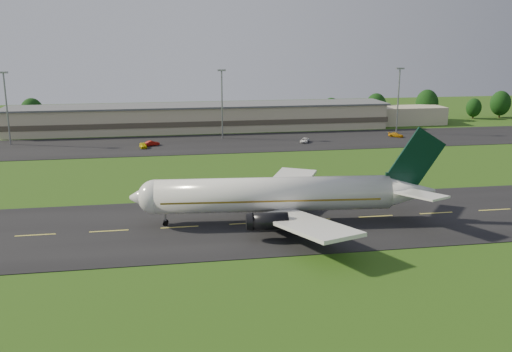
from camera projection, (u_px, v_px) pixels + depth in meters
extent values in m
plane|color=#294C13|center=(247.00, 224.00, 92.88)|extent=(360.00, 360.00, 0.00)
cube|color=black|center=(247.00, 224.00, 92.87)|extent=(220.00, 30.00, 0.10)
cube|color=black|center=(208.00, 144.00, 161.77)|extent=(260.00, 30.00, 0.10)
cylinder|color=white|center=(273.00, 194.00, 92.44)|extent=(38.35, 8.97, 5.60)
sphere|color=white|center=(155.00, 197.00, 90.94)|extent=(5.60, 5.60, 5.60)
cone|color=white|center=(142.00, 197.00, 90.79)|extent=(4.46, 5.71, 5.38)
cone|color=white|center=(408.00, 191.00, 94.21)|extent=(9.45, 6.27, 5.49)
cube|color=olive|center=(270.00, 197.00, 92.48)|extent=(35.36, 8.74, 0.28)
cube|color=black|center=(151.00, 194.00, 90.76)|extent=(2.26, 3.17, 0.65)
cube|color=white|center=(306.00, 224.00, 82.43)|extent=(12.76, 20.22, 2.20)
cube|color=white|center=(286.00, 186.00, 103.72)|extent=(15.35, 19.98, 2.20)
cube|color=white|center=(420.00, 194.00, 89.15)|extent=(6.99, 9.39, 0.91)
cube|color=white|center=(399.00, 179.00, 98.83)|extent=(8.00, 9.31, 0.91)
cube|color=black|center=(400.00, 181.00, 93.66)|extent=(5.03, 0.99, 3.00)
cube|color=black|center=(417.00, 159.00, 92.97)|extent=(9.44, 1.29, 10.55)
cylinder|color=black|center=(269.00, 221.00, 85.03)|extent=(5.82, 3.19, 2.70)
cylinder|color=black|center=(260.00, 193.00, 100.52)|extent=(5.82, 3.19, 2.70)
cube|color=#BAAA8E|center=(201.00, 118.00, 183.78)|extent=(120.00, 15.00, 8.00)
cube|color=#4C4438|center=(201.00, 121.00, 183.98)|extent=(121.00, 15.40, 1.60)
cube|color=#595B60|center=(201.00, 105.00, 182.79)|extent=(122.00, 16.00, 0.50)
cube|color=#BAAA8E|center=(403.00, 115.00, 197.46)|extent=(28.00, 11.00, 6.00)
cylinder|color=gray|center=(7.00, 109.00, 157.98)|extent=(0.44, 0.44, 20.00)
cube|color=gray|center=(3.00, 72.00, 155.56)|extent=(2.40, 1.20, 0.50)
cylinder|color=gray|center=(222.00, 105.00, 167.86)|extent=(0.44, 0.44, 20.00)
cube|color=gray|center=(222.00, 70.00, 165.44)|extent=(2.40, 1.20, 0.50)
cylinder|color=gray|center=(398.00, 101.00, 176.92)|extent=(0.44, 0.44, 20.00)
cube|color=gray|center=(400.00, 68.00, 174.50)|extent=(2.40, 1.20, 0.50)
cylinder|color=black|center=(33.00, 125.00, 185.95)|extent=(0.56, 0.56, 3.24)
ellipsoid|color=black|center=(32.00, 113.00, 185.00)|extent=(7.55, 7.55, 9.44)
cylinder|color=black|center=(102.00, 125.00, 187.71)|extent=(0.56, 0.56, 2.58)
ellipsoid|color=black|center=(101.00, 115.00, 186.96)|extent=(6.02, 6.02, 7.52)
cylinder|color=black|center=(331.00, 118.00, 201.79)|extent=(0.56, 0.56, 2.72)
ellipsoid|color=black|center=(331.00, 109.00, 200.99)|extent=(6.36, 6.36, 7.95)
cylinder|color=black|center=(375.00, 117.00, 203.65)|extent=(0.56, 0.56, 3.16)
ellipsoid|color=black|center=(376.00, 106.00, 202.72)|extent=(7.38, 7.38, 9.23)
cylinder|color=black|center=(426.00, 115.00, 207.54)|extent=(0.56, 0.56, 3.46)
ellipsoid|color=black|center=(427.00, 103.00, 206.52)|extent=(8.08, 8.08, 10.10)
cylinder|color=black|center=(473.00, 115.00, 210.83)|extent=(0.56, 0.56, 2.36)
ellipsoid|color=black|center=(474.00, 108.00, 210.14)|extent=(5.50, 5.50, 6.88)
cylinder|color=black|center=(499.00, 113.00, 212.92)|extent=(0.56, 0.56, 3.16)
ellipsoid|color=black|center=(500.00, 103.00, 211.99)|extent=(7.36, 7.36, 9.20)
imported|color=#D7C70C|center=(143.00, 145.00, 155.12)|extent=(2.36, 4.45, 1.44)
imported|color=maroon|center=(152.00, 143.00, 158.32)|extent=(4.38, 3.01, 1.37)
imported|color=white|center=(305.00, 140.00, 163.26)|extent=(3.84, 4.88, 1.23)
imported|color=#C7850B|center=(396.00, 135.00, 171.88)|extent=(4.67, 4.39, 1.33)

